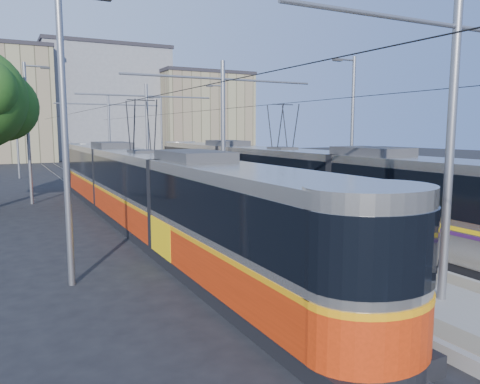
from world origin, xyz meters
TOP-DOWN VIEW (x-y plane):
  - ground at (0.00, 0.00)m, footprint 160.00×160.00m
  - platform at (0.00, 17.00)m, footprint 4.00×50.00m
  - tactile_strip_left at (-1.45, 17.00)m, footprint 0.70×50.00m
  - tactile_strip_right at (1.45, 17.00)m, footprint 0.70×50.00m
  - rails at (0.00, 17.00)m, footprint 8.71×70.00m
  - track_arrow at (-3.60, -3.00)m, footprint 1.20×5.00m
  - tram_left at (-3.60, 8.48)m, footprint 2.43×29.62m
  - tram_right at (3.60, 8.66)m, footprint 2.43×31.57m
  - catenary at (0.00, 14.15)m, footprint 9.20×70.00m
  - street_lamps at (-0.00, 21.00)m, footprint 15.18×38.22m
  - shelter at (-0.15, 14.05)m, footprint 0.93×1.26m
  - building_centre at (6.00, 64.00)m, footprint 18.36×14.28m
  - building_right at (20.00, 58.00)m, footprint 14.28×10.20m

SIDE VIEW (x-z plane):
  - ground at x=0.00m, z-range 0.00..0.00m
  - track_arrow at x=-3.60m, z-range 0.00..0.01m
  - rails at x=0.00m, z-range 0.00..0.03m
  - platform at x=0.00m, z-range 0.00..0.30m
  - tactile_strip_left at x=-1.45m, z-range 0.30..0.31m
  - tactile_strip_right at x=1.45m, z-range 0.30..0.31m
  - shelter at x=-0.15m, z-range 0.36..2.88m
  - tram_left at x=-3.60m, z-range -1.04..4.46m
  - tram_right at x=3.60m, z-range -0.89..4.61m
  - street_lamps at x=0.00m, z-range 0.18..8.18m
  - catenary at x=0.00m, z-range 1.02..8.02m
  - building_right at x=20.00m, z-range 0.01..13.12m
  - building_centre at x=6.00m, z-range 0.01..16.69m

